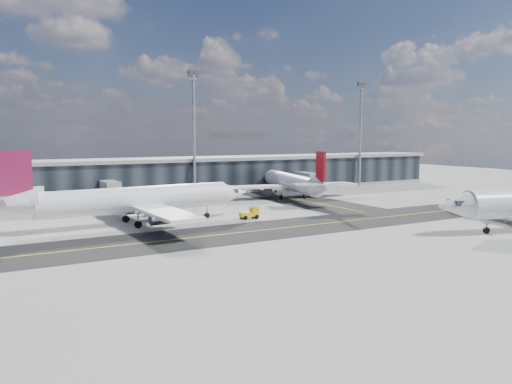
# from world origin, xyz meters

# --- Properties ---
(ground) EXTENTS (300.00, 300.00, 0.00)m
(ground) POSITION_xyz_m (0.00, 0.00, 0.00)
(ground) COLOR gray
(ground) RESTS_ON ground
(taxiway_lanes) EXTENTS (180.00, 63.00, 0.03)m
(taxiway_lanes) POSITION_xyz_m (3.91, 10.74, 0.01)
(taxiway_lanes) COLOR black
(taxiway_lanes) RESTS_ON ground
(terminal_concourse) EXTENTS (152.00, 19.80, 8.80)m
(terminal_concourse) POSITION_xyz_m (0.04, 54.93, 4.09)
(terminal_concourse) COLOR black
(terminal_concourse) RESTS_ON ground
(floodlight_masts) EXTENTS (102.50, 0.70, 28.90)m
(floodlight_masts) POSITION_xyz_m (0.00, 48.00, 15.61)
(floodlight_masts) COLOR gray
(floodlight_masts) RESTS_ON ground
(airliner_af) EXTENTS (41.05, 34.97, 12.17)m
(airliner_af) POSITION_xyz_m (-22.84, 17.86, 4.02)
(airliner_af) COLOR white
(airliner_af) RESTS_ON ground
(airliner_redtail) EXTENTS (32.12, 37.39, 11.16)m
(airliner_redtail) POSITION_xyz_m (17.46, 33.09, 3.69)
(airliner_redtail) COLOR white
(airliner_redtail) RESTS_ON ground
(baggage_tug) EXTENTS (3.30, 1.76, 2.04)m
(baggage_tug) POSITION_xyz_m (-3.75, 14.01, 1.02)
(baggage_tug) COLOR yellow
(baggage_tug) RESTS_ON ground
(service_van) EXTENTS (5.43, 6.56, 1.66)m
(service_van) POSITION_xyz_m (28.62, 44.00, 0.83)
(service_van) COLOR white
(service_van) RESTS_ON ground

